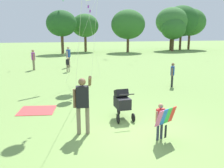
% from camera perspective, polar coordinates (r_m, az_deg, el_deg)
% --- Properties ---
extents(ground_plane, '(120.00, 120.00, 0.00)m').
position_cam_1_polar(ground_plane, '(7.19, 6.43, -11.39)').
color(ground_plane, '#75994C').
extents(treeline_distant, '(43.33, 7.04, 6.82)m').
position_cam_1_polar(treeline_distant, '(35.66, 4.43, 14.39)').
color(treeline_distant, brown).
rests_on(treeline_distant, ground).
extents(child_with_butterfly_kite, '(0.71, 0.50, 1.02)m').
position_cam_1_polar(child_with_butterfly_kite, '(6.60, 11.73, -8.01)').
color(child_with_butterfly_kite, '#33384C').
rests_on(child_with_butterfly_kite, ground).
extents(person_adult_flyer, '(0.57, 0.50, 1.72)m').
position_cam_1_polar(person_adult_flyer, '(6.78, -7.06, -4.01)').
color(person_adult_flyer, '#7F705B').
rests_on(person_adult_flyer, ground).
extents(stroller, '(0.57, 1.09, 1.03)m').
position_cam_1_polar(stroller, '(8.04, 2.43, -4.12)').
color(stroller, black).
rests_on(stroller, ground).
extents(person_red_shirt, '(0.37, 0.49, 1.69)m').
position_cam_1_polar(person_red_shirt, '(19.88, -10.40, 6.81)').
color(person_red_shirt, '#7F705B').
rests_on(person_red_shirt, ground).
extents(person_sitting_far, '(0.29, 0.48, 1.55)m').
position_cam_1_polar(person_sitting_far, '(19.10, -18.31, 5.91)').
color(person_sitting_far, '#7F705B').
rests_on(person_sitting_far, ground).
extents(person_couple_left, '(0.30, 0.35, 1.28)m').
position_cam_1_polar(person_couple_left, '(13.02, 14.26, 2.62)').
color(person_couple_left, '#232328').
rests_on(person_couple_left, ground).
extents(person_kid_running, '(0.29, 0.25, 1.07)m').
position_cam_1_polar(person_kid_running, '(17.57, -10.52, 4.88)').
color(person_kid_running, '#7F705B').
rests_on(person_kid_running, ground).
extents(picnic_blanket, '(1.45, 1.30, 0.02)m').
position_cam_1_polar(picnic_blanket, '(9.40, -17.49, -6.04)').
color(picnic_blanket, '#CC3D3D').
rests_on(picnic_blanket, ground).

